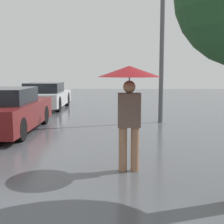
% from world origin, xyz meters
% --- Properties ---
extents(pedestrian, '(1.07, 1.07, 1.82)m').
position_xyz_m(pedestrian, '(0.22, 4.64, 1.47)').
color(pedestrian, '#9E7051').
rests_on(pedestrian, ground_plane).
extents(parked_car_middle, '(1.72, 4.14, 1.26)m').
position_xyz_m(parked_car_middle, '(-3.15, 8.16, 0.59)').
color(parked_car_middle, maroon).
rests_on(parked_car_middle, ground_plane).
extents(parked_car_farthest, '(1.80, 3.90, 1.21)m').
position_xyz_m(parked_car_farthest, '(-3.30, 13.71, 0.58)').
color(parked_car_farthest, silver).
rests_on(parked_car_farthest, ground_plane).
extents(street_lamp, '(0.28, 0.28, 4.63)m').
position_xyz_m(street_lamp, '(1.50, 9.85, 2.63)').
color(street_lamp, '#515456').
rests_on(street_lamp, ground_plane).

